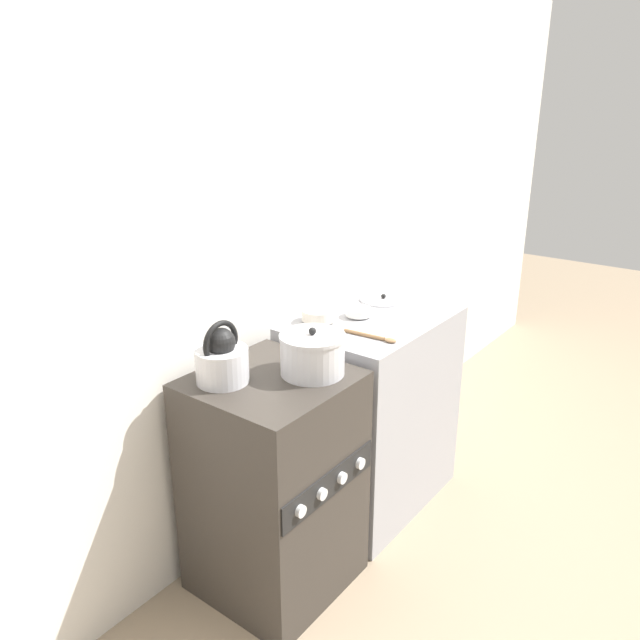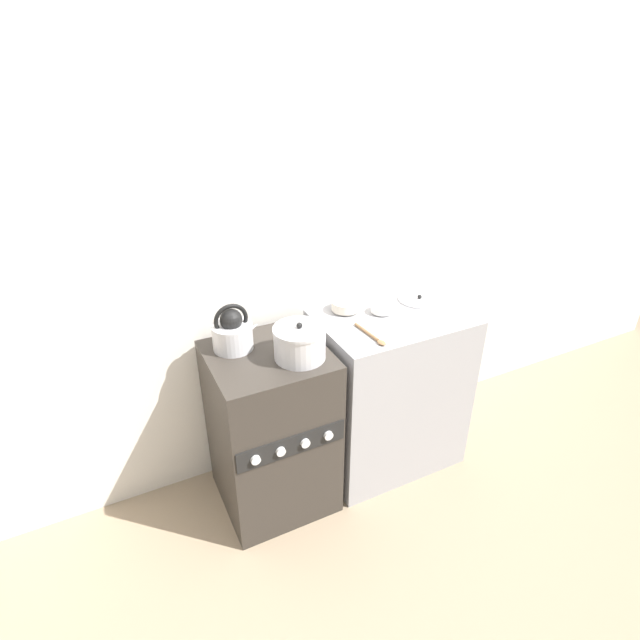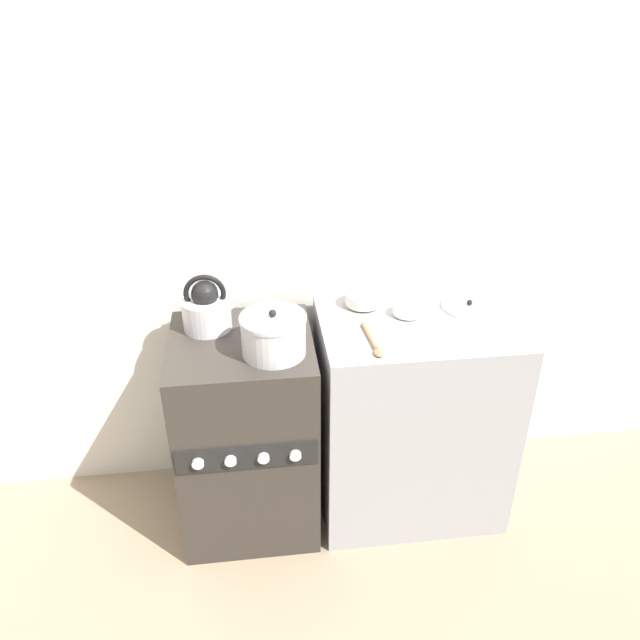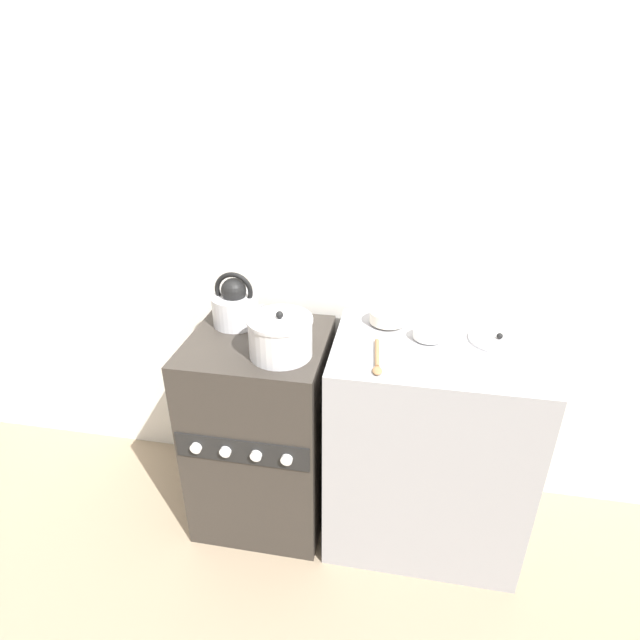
{
  "view_description": "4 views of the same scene",
  "coord_description": "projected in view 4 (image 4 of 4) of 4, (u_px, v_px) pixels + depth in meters",
  "views": [
    {
      "loc": [
        -1.52,
        -1.11,
        1.88
      ],
      "look_at": [
        0.33,
        0.29,
        1.02
      ],
      "focal_mm": 35.0,
      "sensor_mm": 36.0,
      "label": 1
    },
    {
      "loc": [
        -0.65,
        -1.6,
        2.13
      ],
      "look_at": [
        0.29,
        0.3,
        1.0
      ],
      "focal_mm": 28.0,
      "sensor_mm": 36.0,
      "label": 2
    },
    {
      "loc": [
        0.05,
        -1.77,
        2.15
      ],
      "look_at": [
        0.31,
        0.29,
        0.96
      ],
      "focal_mm": 35.0,
      "sensor_mm": 36.0,
      "label": 3
    },
    {
      "loc": [
        0.56,
        -1.39,
        1.87
      ],
      "look_at": [
        0.26,
        0.24,
        1.03
      ],
      "focal_mm": 28.0,
      "sensor_mm": 36.0,
      "label": 4
    }
  ],
  "objects": [
    {
      "name": "wall_back",
      "position": [
        276.0,
        229.0,
        2.12
      ],
      "size": [
        7.0,
        0.06,
        2.5
      ],
      "color": "silver",
      "rests_on": "ground_plane"
    },
    {
      "name": "counter",
      "position": [
        426.0,
        445.0,
        2.07
      ],
      "size": [
        0.78,
        0.54,
        0.93
      ],
      "color": "#99999E",
      "rests_on": "ground_plane"
    },
    {
      "name": "wooden_spoon",
      "position": [
        377.0,
        359.0,
        1.77
      ],
      "size": [
        0.04,
        0.24,
        0.02
      ],
      "color": "olive",
      "rests_on": "counter"
    },
    {
      "name": "kettle",
      "position": [
        235.0,
        305.0,
        2.06
      ],
      "size": [
        0.23,
        0.19,
        0.23
      ],
      "color": "silver",
      "rests_on": "stove"
    },
    {
      "name": "loose_pot_lid",
      "position": [
        499.0,
        340.0,
        1.9
      ],
      "size": [
        0.23,
        0.23,
        0.03
      ],
      "color": "silver",
      "rests_on": "counter"
    },
    {
      "name": "cooking_pot",
      "position": [
        280.0,
        337.0,
        1.84
      ],
      "size": [
        0.24,
        0.24,
        0.18
      ],
      "color": "silver",
      "rests_on": "stove"
    },
    {
      "name": "enamel_bowl",
      "position": [
        388.0,
        317.0,
        2.01
      ],
      "size": [
        0.15,
        0.15,
        0.06
      ],
      "color": "beige",
      "rests_on": "counter"
    },
    {
      "name": "small_ceramic_bowl",
      "position": [
        428.0,
        334.0,
        1.9
      ],
      "size": [
        0.11,
        0.11,
        0.04
      ],
      "color": "white",
      "rests_on": "counter"
    },
    {
      "name": "ground_plane",
      "position": [
        251.0,
        551.0,
        2.15
      ],
      "size": [
        12.0,
        12.0,
        0.0
      ],
      "primitive_type": "plane",
      "color": "gray"
    },
    {
      "name": "stove",
      "position": [
        263.0,
        429.0,
        2.18
      ],
      "size": [
        0.55,
        0.55,
        0.9
      ],
      "color": "#332D28",
      "rests_on": "ground_plane"
    }
  ]
}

